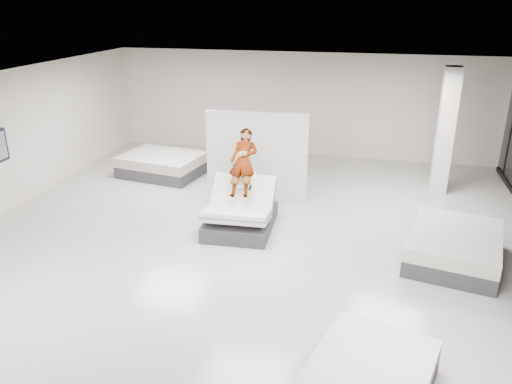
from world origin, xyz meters
TOP-DOWN VIEW (x-y plane):
  - room at (0.00, 0.00)m, footprint 14.00×14.04m
  - hero_bed at (-0.39, 1.09)m, footprint 1.47×1.89m
  - person at (-0.41, 1.41)m, footprint 0.65×1.48m
  - remote at (-0.17, 1.07)m, footprint 0.06×0.14m
  - divider_panel at (-0.44, 2.78)m, footprint 2.46×0.35m
  - flat_bed_right_far at (3.94, 0.68)m, footprint 2.00×2.42m
  - flat_bed_right_near at (2.47, -3.34)m, footprint 1.85×2.18m
  - flat_bed_left_far at (-3.50, 4.02)m, footprint 2.38×1.93m
  - column at (4.00, 4.50)m, footprint 0.40×0.40m

SIDE VIEW (x-z plane):
  - flat_bed_right_near at x=2.47m, z-range 0.00..0.52m
  - flat_bed_right_far at x=3.94m, z-range 0.00..0.59m
  - flat_bed_left_far at x=-3.50m, z-range 0.00..0.59m
  - hero_bed at x=-0.39m, z-range -0.23..0.93m
  - remote at x=-0.17m, z-range 0.95..1.03m
  - divider_panel at x=-0.44m, z-range 0.00..2.23m
  - person at x=-0.41m, z-range 0.52..1.80m
  - room at x=0.00m, z-range 0.00..3.20m
  - column at x=4.00m, z-range 0.00..3.20m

